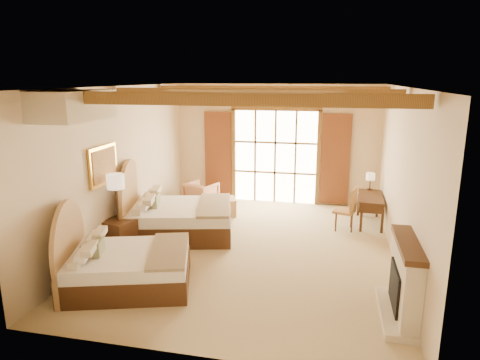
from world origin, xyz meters
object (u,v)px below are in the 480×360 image
(nightstand, at_px, (120,236))
(desk, at_px, (370,209))
(armchair, at_px, (201,195))
(bed_far, at_px, (173,215))
(bed_near, at_px, (120,263))

(nightstand, xyz_separation_m, desk, (4.93, 2.78, 0.04))
(armchair, bearing_deg, bed_far, 110.85)
(bed_near, relative_size, armchair, 3.22)
(bed_near, height_order, nightstand, bed_near)
(bed_near, bearing_deg, bed_far, 73.13)
(bed_far, height_order, desk, bed_far)
(bed_near, xyz_separation_m, desk, (4.26, 4.06, -0.03))
(bed_near, distance_m, desk, 5.88)
(nightstand, relative_size, armchair, 0.89)
(bed_near, relative_size, nightstand, 3.63)
(bed_near, distance_m, armchair, 4.52)
(bed_far, distance_m, armchair, 2.12)
(bed_near, relative_size, desk, 1.84)
(bed_far, bearing_deg, bed_near, -103.38)
(nightstand, bearing_deg, desk, 46.53)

